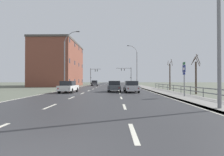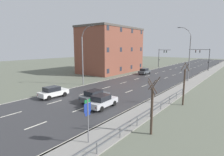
{
  "view_description": "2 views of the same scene",
  "coord_description": "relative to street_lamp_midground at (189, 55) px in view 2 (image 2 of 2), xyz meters",
  "views": [
    {
      "loc": [
        1.76,
        -3.55,
        1.69
      ],
      "look_at": [
        0.47,
        67.74,
        2.52
      ],
      "focal_mm": 28.05,
      "sensor_mm": 36.0,
      "label": 1
    },
    {
      "loc": [
        17.35,
        4.28,
        7.12
      ],
      "look_at": [
        0.0,
        27.5,
        2.16
      ],
      "focal_mm": 29.57,
      "sensor_mm": 36.0,
      "label": 2
    }
  ],
  "objects": [
    {
      "name": "ground_plane",
      "position": [
        -7.42,
        4.7,
        -5.43
      ],
      "size": [
        160.0,
        160.0,
        0.12
      ],
      "color": "#5B6051"
    },
    {
      "name": "road_asphalt_strip",
      "position": [
        -7.42,
        16.69,
        -5.36
      ],
      "size": [
        14.0,
        120.0,
        0.03
      ],
      "color": "#303033",
      "rests_on": "ground"
    },
    {
      "name": "sidewalk_right",
      "position": [
        1.01,
        16.7,
        -5.31
      ],
      "size": [
        3.0,
        120.0,
        0.12
      ],
      "color": "gray",
      "rests_on": "ground"
    },
    {
      "name": "guardrail",
      "position": [
        2.43,
        -25.23,
        -4.66
      ],
      "size": [
        0.07,
        27.2,
        1.0
      ],
      "color": "#515459",
      "rests_on": "ground"
    },
    {
      "name": "street_lamp_midground",
      "position": [
        0.0,
        0.0,
        0.0
      ],
      "size": [
        2.76,
        0.24,
        11.02
      ],
      "color": "slate",
      "rests_on": "ground"
    },
    {
      "name": "street_lamp_left_bank",
      "position": [
        -14.82,
        -14.79,
        -0.14
      ],
      "size": [
        2.88,
        0.24,
        10.76
      ],
      "color": "slate",
      "rests_on": "ground"
    },
    {
      "name": "highway_sign",
      "position": [
        0.97,
        -29.95,
        -3.16
      ],
      "size": [
        0.09,
        0.68,
        3.43
      ],
      "color": "slate",
      "rests_on": "ground"
    },
    {
      "name": "traffic_signal_right",
      "position": [
        -0.94,
        20.46,
        -0.88
      ],
      "size": [
        5.86,
        0.36,
        6.49
      ],
      "color": "#38383A",
      "rests_on": "ground"
    },
    {
      "name": "traffic_signal_left",
      "position": [
        -14.37,
        21.71,
        -1.14
      ],
      "size": [
        4.13,
        0.36,
        6.25
      ],
      "color": "#38383A",
      "rests_on": "ground"
    },
    {
      "name": "car_far_right",
      "position": [
        -5.74,
        -21.82,
        -4.56
      ],
      "size": [
        1.92,
        4.14,
        1.57
      ],
      "rotation": [
        0.0,
        0.0,
        -0.02
      ],
      "color": "#474C51",
      "rests_on": "ground"
    },
    {
      "name": "car_near_left",
      "position": [
        -11.87,
        -23.75,
        -4.56
      ],
      "size": [
        1.96,
        4.17,
        1.57
      ],
      "rotation": [
        0.0,
        0.0,
        -0.04
      ],
      "color": "silver",
      "rests_on": "ground"
    },
    {
      "name": "car_mid_centre",
      "position": [
        -11.64,
        3.92,
        -4.56
      ],
      "size": [
        1.93,
        4.15,
        1.57
      ],
      "rotation": [
        0.0,
        0.0,
        0.03
      ],
      "color": "#474C51",
      "rests_on": "ground"
    },
    {
      "name": "car_far_left",
      "position": [
        -3.48,
        -23.02,
        -4.56
      ],
      "size": [
        1.97,
        4.17,
        1.57
      ],
      "rotation": [
        0.0,
        0.0,
        0.04
      ],
      "color": "#B7B7BC",
      "rests_on": "ground"
    },
    {
      "name": "brick_building",
      "position": [
        -21.76,
        3.05,
        0.85
      ],
      "size": [
        10.43,
        18.92,
        12.41
      ],
      "color": "brown",
      "rests_on": "ground"
    },
    {
      "name": "bare_tree_near",
      "position": [
        4.03,
        -25.76,
        -3.12
      ],
      "size": [
        0.93,
        0.95,
        4.8
      ],
      "color": "#423328",
      "rests_on": "ground"
    },
    {
      "name": "bare_tree_mid",
      "position": [
        3.87,
        -16.32,
        -2.94
      ],
      "size": [
        0.96,
        0.99,
        5.29
      ],
      "color": "#423328",
      "rests_on": "ground"
    }
  ]
}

